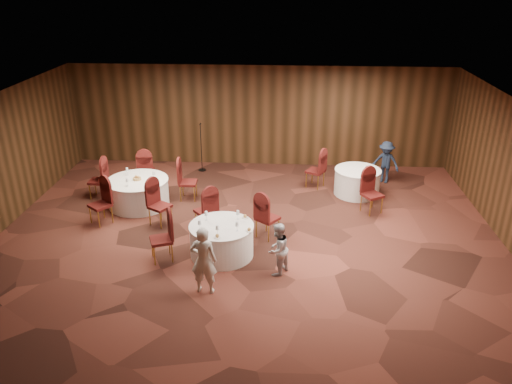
# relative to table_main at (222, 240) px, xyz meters

# --- Properties ---
(ground) EXTENTS (12.00, 12.00, 0.00)m
(ground) POSITION_rel_table_main_xyz_m (0.50, 0.84, -0.38)
(ground) COLOR black
(ground) RESTS_ON ground
(room_shell) EXTENTS (12.00, 12.00, 12.00)m
(room_shell) POSITION_rel_table_main_xyz_m (0.50, 0.84, 1.59)
(room_shell) COLOR silver
(room_shell) RESTS_ON ground
(table_main) EXTENTS (1.43, 1.43, 0.74)m
(table_main) POSITION_rel_table_main_xyz_m (0.00, 0.00, 0.00)
(table_main) COLOR silver
(table_main) RESTS_ON ground
(table_left) EXTENTS (1.64, 1.64, 0.74)m
(table_left) POSITION_rel_table_main_xyz_m (-2.57, 2.44, 0.00)
(table_left) COLOR silver
(table_left) RESTS_ON ground
(table_right) EXTENTS (1.29, 1.29, 0.74)m
(table_right) POSITION_rel_table_main_xyz_m (3.40, 3.57, 0.00)
(table_right) COLOR silver
(table_right) RESTS_ON ground
(chairs_main) EXTENTS (2.97, 2.16, 1.00)m
(chairs_main) POSITION_rel_table_main_xyz_m (-0.28, 0.60, 0.12)
(chairs_main) COLOR #3D0F0C
(chairs_main) RESTS_ON ground
(chairs_left) EXTENTS (3.05, 3.05, 1.00)m
(chairs_left) POSITION_rel_table_main_xyz_m (-2.55, 2.46, 0.12)
(chairs_left) COLOR #3D0F0C
(chairs_left) RESTS_ON ground
(chairs_right) EXTENTS (2.11, 2.33, 1.00)m
(chairs_right) POSITION_rel_table_main_xyz_m (2.94, 3.21, 0.12)
(chairs_right) COLOR #3D0F0C
(chairs_right) RESTS_ON ground
(tabletop_main) EXTENTS (1.18, 1.09, 0.22)m
(tabletop_main) POSITION_rel_table_main_xyz_m (0.15, -0.09, 0.47)
(tabletop_main) COLOR silver
(tabletop_main) RESTS_ON table_main
(tabletop_left) EXTENTS (0.86, 0.81, 0.22)m
(tabletop_left) POSITION_rel_table_main_xyz_m (-2.57, 2.44, 0.45)
(tabletop_left) COLOR silver
(tabletop_left) RESTS_ON table_left
(tabletop_right) EXTENTS (0.08, 0.08, 0.22)m
(tabletop_right) POSITION_rel_table_main_xyz_m (3.59, 3.35, 0.52)
(tabletop_right) COLOR silver
(tabletop_right) RESTS_ON table_right
(mic_stand) EXTENTS (0.24, 0.24, 1.54)m
(mic_stand) POSITION_rel_table_main_xyz_m (-1.28, 5.11, 0.07)
(mic_stand) COLOR black
(mic_stand) RESTS_ON ground
(woman_a) EXTENTS (0.54, 0.38, 1.42)m
(woman_a) POSITION_rel_table_main_xyz_m (-0.17, -1.40, 0.34)
(woman_a) COLOR silver
(woman_a) RESTS_ON ground
(woman_b) EXTENTS (0.67, 0.71, 1.16)m
(woman_b) POSITION_rel_table_main_xyz_m (1.25, -0.67, 0.20)
(woman_b) COLOR #BCBDC1
(woman_b) RESTS_ON ground
(man_c) EXTENTS (0.95, 0.79, 1.27)m
(man_c) POSITION_rel_table_main_xyz_m (4.34, 4.50, 0.26)
(man_c) COLOR #162033
(man_c) RESTS_ON ground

